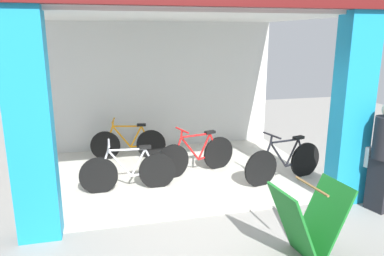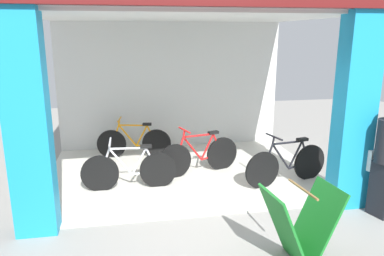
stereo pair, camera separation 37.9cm
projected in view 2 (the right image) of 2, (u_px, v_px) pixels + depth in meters
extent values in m
plane|color=gray|center=(203.00, 217.00, 5.57)|extent=(18.45, 18.45, 0.00)
cube|color=beige|center=(184.00, 172.00, 7.36)|extent=(5.22, 3.75, 0.02)
cube|color=silver|center=(171.00, 85.00, 8.78)|extent=(5.22, 0.12, 3.02)
cube|color=#198CBF|center=(28.00, 127.00, 4.80)|extent=(0.54, 0.36, 3.02)
cube|color=#198CBF|center=(354.00, 113.00, 5.60)|extent=(0.54, 0.36, 3.02)
cube|color=silver|center=(183.00, 16.00, 6.62)|extent=(5.22, 3.75, 0.06)
cylinder|color=black|center=(222.00, 154.00, 7.43)|extent=(0.66, 0.23, 0.68)
cylinder|color=black|center=(175.00, 161.00, 6.98)|extent=(0.66, 0.23, 0.68)
cylinder|color=red|center=(211.00, 157.00, 7.33)|extent=(0.45, 0.16, 0.09)
cylinder|color=red|center=(207.00, 147.00, 7.24)|extent=(0.29, 0.12, 0.51)
cylinder|color=red|center=(193.00, 149.00, 7.10)|extent=(0.41, 0.15, 0.53)
cylinder|color=red|center=(199.00, 136.00, 7.09)|extent=(0.63, 0.22, 0.05)
cylinder|color=red|center=(217.00, 144.00, 7.33)|extent=(0.22, 0.10, 0.45)
cylinder|color=red|center=(180.00, 149.00, 6.97)|extent=(0.20, 0.09, 0.47)
cylinder|color=red|center=(184.00, 134.00, 6.94)|extent=(0.07, 0.05, 0.14)
cylinder|color=red|center=(184.00, 130.00, 6.93)|extent=(0.16, 0.46, 0.03)
cube|color=black|center=(213.00, 132.00, 7.23)|extent=(0.23, 0.16, 0.05)
cylinder|color=black|center=(158.00, 170.00, 6.57)|extent=(0.65, 0.05, 0.65)
cylinder|color=black|center=(100.00, 174.00, 6.40)|extent=(0.65, 0.05, 0.65)
cylinder|color=silver|center=(145.00, 172.00, 6.53)|extent=(0.44, 0.04, 0.08)
cylinder|color=silver|center=(139.00, 161.00, 6.47)|extent=(0.29, 0.04, 0.49)
cylinder|color=silver|center=(121.00, 162.00, 6.41)|extent=(0.40, 0.04, 0.51)
cylinder|color=silver|center=(128.00, 148.00, 6.37)|extent=(0.63, 0.04, 0.05)
cylinder|color=silver|center=(152.00, 159.00, 6.50)|extent=(0.22, 0.04, 0.44)
cylinder|color=silver|center=(105.00, 161.00, 6.36)|extent=(0.20, 0.04, 0.45)
cylinder|color=silver|center=(110.00, 145.00, 6.31)|extent=(0.06, 0.04, 0.14)
cylinder|color=silver|center=(110.00, 142.00, 6.29)|extent=(0.04, 0.46, 0.03)
cube|color=black|center=(146.00, 146.00, 6.42)|extent=(0.20, 0.10, 0.05)
cylinder|color=black|center=(309.00, 162.00, 6.93)|extent=(0.67, 0.20, 0.68)
cylinder|color=black|center=(262.00, 170.00, 6.52)|extent=(0.67, 0.20, 0.68)
cylinder|color=black|center=(299.00, 165.00, 6.84)|extent=(0.45, 0.14, 0.09)
cylinder|color=black|center=(295.00, 155.00, 6.75)|extent=(0.30, 0.10, 0.51)
cylinder|color=black|center=(281.00, 157.00, 6.62)|extent=(0.41, 0.13, 0.53)
cylinder|color=black|center=(288.00, 143.00, 6.61)|extent=(0.64, 0.19, 0.05)
cylinder|color=black|center=(305.00, 152.00, 6.83)|extent=(0.23, 0.09, 0.46)
cylinder|color=black|center=(268.00, 157.00, 6.50)|extent=(0.21, 0.08, 0.47)
cylinder|color=black|center=(273.00, 141.00, 6.47)|extent=(0.06, 0.05, 0.14)
cylinder|color=black|center=(274.00, 137.00, 6.45)|extent=(0.14, 0.47, 0.03)
cube|color=black|center=(302.00, 139.00, 6.73)|extent=(0.22, 0.15, 0.05)
cylinder|color=black|center=(157.00, 144.00, 8.19)|extent=(0.64, 0.13, 0.64)
cylinder|color=black|center=(112.00, 144.00, 8.14)|extent=(0.64, 0.13, 0.64)
cylinder|color=orange|center=(146.00, 145.00, 8.18)|extent=(0.43, 0.09, 0.08)
cylinder|color=orange|center=(142.00, 136.00, 8.13)|extent=(0.28, 0.07, 0.48)
cylinder|color=orange|center=(128.00, 136.00, 8.11)|extent=(0.39, 0.09, 0.50)
cylinder|color=orange|center=(133.00, 125.00, 8.06)|extent=(0.61, 0.11, 0.05)
cylinder|color=orange|center=(151.00, 135.00, 8.13)|extent=(0.21, 0.06, 0.43)
cylinder|color=orange|center=(116.00, 135.00, 8.09)|extent=(0.19, 0.06, 0.44)
cylinder|color=orange|center=(119.00, 122.00, 8.03)|extent=(0.06, 0.04, 0.13)
cylinder|color=orange|center=(119.00, 119.00, 8.01)|extent=(0.09, 0.45, 0.03)
cube|color=black|center=(147.00, 124.00, 8.07)|extent=(0.21, 0.12, 0.05)
cube|color=#197226|center=(284.00, 229.00, 4.31)|extent=(0.50, 0.63, 0.96)
cube|color=#197226|center=(315.00, 224.00, 4.42)|extent=(0.50, 0.63, 0.96)
cylinder|color=olive|center=(303.00, 189.00, 4.24)|extent=(0.09, 0.59, 0.03)
cube|color=black|center=(383.00, 189.00, 5.53)|extent=(0.32, 0.37, 0.85)
cube|color=white|center=(368.00, 159.00, 5.71)|extent=(0.20, 0.26, 0.33)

